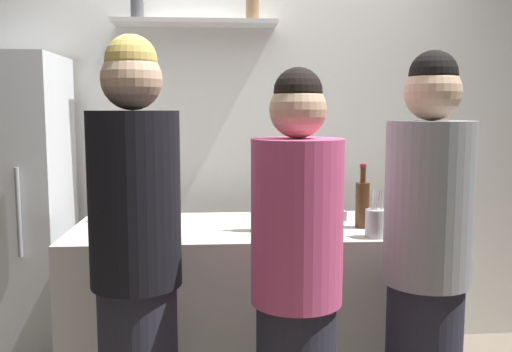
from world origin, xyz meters
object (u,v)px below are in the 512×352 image
(person_pink_top, at_px, (296,292))
(person_blonde, at_px, (137,272))
(person_grey_hoodie, at_px, (426,271))
(baking_pan, at_px, (311,213))
(wine_bottle_amber_glass, at_px, (362,203))
(water_bottle_plastic, at_px, (146,214))
(utensil_holder, at_px, (375,223))
(wine_bottle_dark_glass, at_px, (121,198))
(refrigerator, at_px, (6,219))
(wine_bottle_pale_glass, at_px, (258,209))

(person_pink_top, distance_m, person_blonde, 0.61)
(person_blonde, bearing_deg, person_grey_hoodie, -37.41)
(baking_pan, distance_m, person_grey_hoodie, 0.90)
(wine_bottle_amber_glass, xyz_separation_m, water_bottle_plastic, (-1.04, -0.10, -0.02))
(utensil_holder, height_order, wine_bottle_dark_glass, wine_bottle_dark_glass)
(wine_bottle_dark_glass, bearing_deg, refrigerator, 160.10)
(wine_bottle_amber_glass, bearing_deg, person_pink_top, -122.66)
(refrigerator, xyz_separation_m, water_bottle_plastic, (0.83, -0.55, 0.12))
(utensil_holder, bearing_deg, wine_bottle_dark_glass, 160.39)
(baking_pan, xyz_separation_m, water_bottle_plastic, (-0.83, -0.38, 0.07))
(wine_bottle_dark_glass, xyz_separation_m, wine_bottle_pale_glass, (0.69, -0.26, -0.02))
(wine_bottle_amber_glass, bearing_deg, refrigerator, 166.31)
(person_grey_hoodie, bearing_deg, person_pink_top, 162.53)
(water_bottle_plastic, bearing_deg, utensil_holder, -6.57)
(person_blonde, bearing_deg, baking_pan, 8.28)
(refrigerator, distance_m, water_bottle_plastic, 1.01)
(baking_pan, bearing_deg, person_grey_hoodie, -68.78)
(wine_bottle_amber_glass, height_order, wine_bottle_dark_glass, wine_bottle_dark_glass)
(refrigerator, height_order, person_pink_top, refrigerator)
(wine_bottle_pale_glass, bearing_deg, person_pink_top, -80.71)
(person_grey_hoodie, relative_size, person_blonde, 0.97)
(person_pink_top, height_order, person_grey_hoodie, person_grey_hoodie)
(person_grey_hoodie, xyz_separation_m, person_blonde, (-1.13, -0.02, 0.03))
(wine_bottle_dark_glass, relative_size, water_bottle_plastic, 1.52)
(wine_bottle_dark_glass, height_order, wine_bottle_pale_glass, wine_bottle_dark_glass)
(person_blonde, bearing_deg, wine_bottle_dark_glass, 65.12)
(wine_bottle_dark_glass, bearing_deg, person_grey_hoodie, -30.22)
(person_pink_top, xyz_separation_m, person_grey_hoodie, (0.53, 0.09, 0.04))
(refrigerator, xyz_separation_m, utensil_holder, (1.88, -0.67, 0.09))
(water_bottle_plastic, relative_size, person_blonde, 0.13)
(refrigerator, bearing_deg, wine_bottle_amber_glass, -13.69)
(refrigerator, bearing_deg, utensil_holder, -19.71)
(baking_pan, height_order, wine_bottle_dark_glass, wine_bottle_dark_glass)
(water_bottle_plastic, relative_size, person_pink_top, 0.14)
(baking_pan, height_order, person_pink_top, person_pink_top)
(wine_bottle_dark_glass, bearing_deg, wine_bottle_pale_glass, -20.33)
(wine_bottle_amber_glass, bearing_deg, person_blonde, -150.37)
(baking_pan, relative_size, person_pink_top, 0.21)
(utensil_holder, distance_m, wine_bottle_pale_glass, 0.55)
(person_pink_top, relative_size, person_blonde, 0.93)
(utensil_holder, xyz_separation_m, person_grey_hoodie, (0.11, -0.34, -0.13))
(wine_bottle_pale_glass, bearing_deg, water_bottle_plastic, -174.09)
(refrigerator, distance_m, utensil_holder, 1.99)
(person_blonde, bearing_deg, water_bottle_plastic, 54.54)
(wine_bottle_amber_glass, xyz_separation_m, person_pink_top, (-0.41, -0.65, -0.22))
(wine_bottle_pale_glass, bearing_deg, person_blonde, -133.08)
(refrigerator, xyz_separation_m, person_pink_top, (1.46, -1.10, -0.08))
(person_grey_hoodie, height_order, person_blonde, person_blonde)
(wine_bottle_dark_glass, bearing_deg, person_blonde, -76.39)
(person_blonde, bearing_deg, utensil_holder, -19.03)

